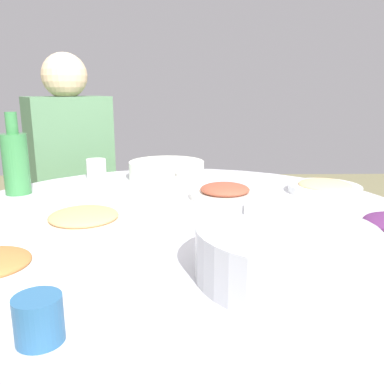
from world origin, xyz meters
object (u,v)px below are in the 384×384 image
green_bottle (16,161)px  diner_left (70,157)px  rice_bowl (285,251)px  dish_shrimp (84,219)px  dish_stirfry (225,192)px  round_dining_table (179,246)px  tea_cup_far (96,169)px  soup_bowl (167,171)px  dish_noodles (325,187)px  tea_cup_side (39,319)px  stool_for_diner_left (79,269)px

green_bottle → diner_left: size_ratio=0.34×
rice_bowl → dish_shrimp: rice_bowl is taller
green_bottle → dish_stirfry: bearing=84.5°
round_dining_table → tea_cup_far: size_ratio=18.10×
soup_bowl → dish_noodles: soup_bowl is taller
tea_cup_side → dish_shrimp: bearing=-173.9°
dish_stirfry → diner_left: (-0.59, -0.63, 0.01)m
soup_bowl → green_bottle: green_bottle is taller
diner_left → stool_for_diner_left: bearing=153.4°
round_dining_table → stool_for_diner_left: size_ratio=3.02×
soup_bowl → dish_shrimp: soup_bowl is taller
dish_stirfry → tea_cup_side: tea_cup_side is taller
green_bottle → soup_bowl: bearing=114.1°
dish_noodles → green_bottle: bearing=-90.7°
dish_stirfry → tea_cup_far: tea_cup_far is taller
rice_bowl → stool_for_diner_left: (-1.14, -0.68, -0.56)m
green_bottle → diner_left: diner_left is taller
dish_stirfry → stool_for_diner_left: (-0.59, -0.63, -0.52)m
dish_noodles → tea_cup_far: 0.81m
round_dining_table → dish_noodles: size_ratio=5.76×
rice_bowl → diner_left: bearing=-149.2°
stool_for_diner_left → round_dining_table: bearing=31.9°
tea_cup_side → diner_left: diner_left is taller
rice_bowl → dish_noodles: rice_bowl is taller
soup_bowl → green_bottle: 0.51m
dish_noodles → dish_stirfry: dish_stirfry is taller
diner_left → dish_noodles: bearing=60.6°
dish_shrimp → tea_cup_far: (-0.54, -0.08, 0.02)m
round_dining_table → tea_cup_far: (-0.47, -0.31, 0.12)m
green_bottle → stool_for_diner_left: bearing=176.9°
diner_left → dish_shrimp: bearing=16.7°
soup_bowl → tea_cup_side: bearing=-7.4°
soup_bowl → dish_shrimp: bearing=-18.8°
dish_stirfry → stool_for_diner_left: bearing=-133.1°
dish_noodles → green_bottle: green_bottle is taller
dish_noodles → round_dining_table: bearing=-62.7°
round_dining_table → dish_noodles: (-0.24, 0.47, 0.10)m
dish_noodles → tea_cup_far: size_ratio=3.14×
soup_bowl → tea_cup_side: size_ratio=4.55×
soup_bowl → dish_stirfry: size_ratio=1.35×
soup_bowl → tea_cup_side: same height
soup_bowl → stool_for_diner_left: (-0.31, -0.44, -0.54)m
stool_for_diner_left → soup_bowl: bearing=54.2°
rice_bowl → green_bottle: green_bottle is taller
tea_cup_far → diner_left: bearing=-150.0°
dish_stirfry → tea_cup_far: 0.53m
dish_noodles → tea_cup_side: tea_cup_side is taller
rice_bowl → diner_left: 1.32m
dish_shrimp → stool_for_diner_left: (-0.85, -0.25, -0.52)m
round_dining_table → dish_noodles: 0.54m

